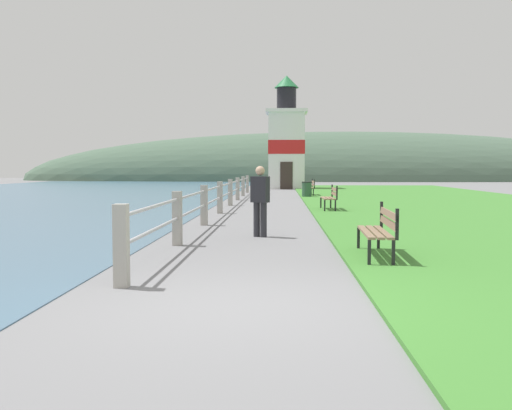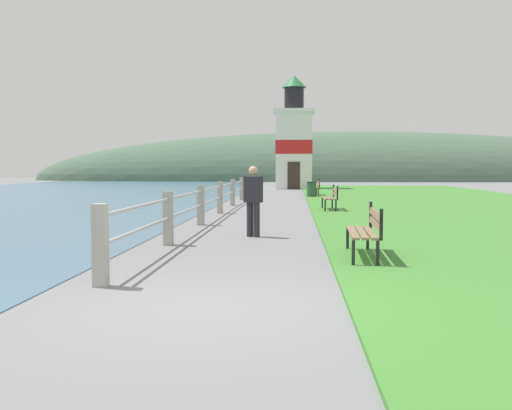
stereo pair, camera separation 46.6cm
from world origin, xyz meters
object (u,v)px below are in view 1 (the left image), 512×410
(park_bench_near, at_px, (380,228))
(park_bench_midway, at_px, (330,196))
(park_bench_far, at_px, (311,186))
(trash_bin, at_px, (307,190))
(person_strolling, at_px, (260,199))
(lighthouse, at_px, (286,142))

(park_bench_near, xyz_separation_m, park_bench_midway, (0.11, 10.93, -0.00))
(park_bench_midway, height_order, park_bench_far, same)
(park_bench_far, bearing_deg, trash_bin, 80.16)
(park_bench_near, xyz_separation_m, person_strolling, (-2.16, 3.10, 0.33))
(person_strolling, bearing_deg, park_bench_far, 20.20)
(park_bench_far, bearing_deg, park_bench_midway, 90.09)
(park_bench_near, bearing_deg, person_strolling, -52.61)
(park_bench_far, xyz_separation_m, trash_bin, (-0.30, -1.84, -0.11))
(park_bench_midway, distance_m, person_strolling, 8.16)
(park_bench_midway, bearing_deg, lighthouse, -87.16)
(park_bench_midway, xyz_separation_m, trash_bin, (-0.43, 9.24, -0.11))
(lighthouse, xyz_separation_m, person_strolling, (-0.89, -29.96, -2.61))
(park_bench_near, relative_size, person_strolling, 1.18)
(park_bench_far, height_order, lighthouse, lighthouse)
(trash_bin, bearing_deg, lighthouse, 94.20)
(lighthouse, distance_m, trash_bin, 13.28)
(person_strolling, bearing_deg, lighthouse, 24.94)
(park_bench_far, xyz_separation_m, lighthouse, (-1.25, 11.04, 2.94))
(lighthouse, bearing_deg, park_bench_far, -83.57)
(lighthouse, bearing_deg, park_bench_midway, -86.44)
(trash_bin, bearing_deg, park_bench_midway, -87.32)
(trash_bin, bearing_deg, person_strolling, -96.14)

